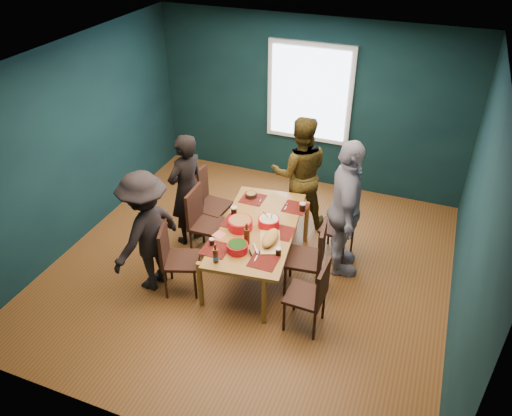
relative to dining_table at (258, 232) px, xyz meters
The scene contains 26 objects.
room 0.81m from the dining_table, 110.39° to the left, with size 5.01×5.01×2.71m.
dining_table is the anchor object (origin of this frame).
chair_left_far 1.11m from the dining_table, 151.93° to the left, with size 0.49×0.49×0.99m.
chair_left_mid 0.84m from the dining_table, behind, with size 0.45×0.45×0.97m.
chair_left_near 1.08m from the dining_table, 140.04° to the right, with size 0.54×0.54×0.93m.
chair_right_far 1.18m from the dining_table, 36.22° to the left, with size 0.45×0.45×0.88m.
chair_right_mid 0.75m from the dining_table, ahead, with size 0.50×0.50×0.98m.
chair_right_near 1.16m from the dining_table, 37.35° to the right, with size 0.43×0.43×0.91m.
person_far_left 1.20m from the dining_table, 164.88° to the left, with size 0.59×0.39×1.62m, color black.
person_back 1.27m from the dining_table, 82.73° to the left, with size 0.82×0.64×1.69m, color black.
person_right 1.11m from the dining_table, 23.50° to the left, with size 1.08×0.45×1.84m, color silver.
person_near_left 1.36m from the dining_table, 148.51° to the right, with size 1.02×0.59×1.59m, color black.
bowl_salad 0.26m from the dining_table, 154.00° to the right, with size 0.31×0.31×0.13m.
bowl_dumpling 0.19m from the dining_table, 35.84° to the left, with size 0.27×0.27×0.25m.
bowl_herbs 0.55m from the dining_table, 95.14° to the right, with size 0.25×0.25×0.11m.
cutting_board 0.37m from the dining_table, 44.29° to the right, with size 0.39×0.60×0.13m.
small_bowl 0.72m from the dining_table, 118.48° to the left, with size 0.15×0.15×0.06m.
beer_bottle_a 0.84m from the dining_table, 103.85° to the right, with size 0.07×0.07×0.25m.
beer_bottle_b 0.39m from the dining_table, 90.51° to the right, with size 0.07×0.07×0.28m.
cola_glass_a 0.66m from the dining_table, 125.46° to the right, with size 0.06×0.06×0.09m.
cola_glass_b 0.60m from the dining_table, 45.46° to the right, with size 0.07×0.07×0.09m.
cola_glass_c 0.70m from the dining_table, 53.92° to the left, with size 0.08×0.08×0.12m.
cola_glass_d 0.44m from the dining_table, 158.47° to the left, with size 0.08×0.08×0.11m.
napkin_a 0.38m from the dining_table, 10.07° to the left, with size 0.14×0.14×0.00m, color #DF6F5E.
napkin_b 0.50m from the dining_table, 139.93° to the right, with size 0.13×0.13×0.00m, color #DF6F5E.
napkin_c 0.75m from the dining_table, 64.22° to the right, with size 0.12×0.12×0.00m, color #DF6F5E.
Camera 1 is at (1.91, -4.73, 4.28)m, focal length 35.00 mm.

